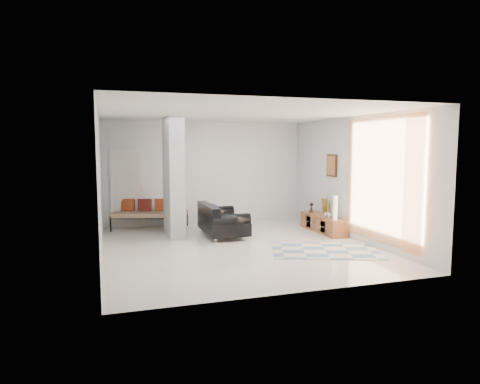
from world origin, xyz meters
name	(u,v)px	position (x,y,z in m)	size (l,w,h in m)	color
floor	(238,247)	(0.00, 0.00, 0.00)	(6.00, 6.00, 0.00)	white
ceiling	(238,113)	(0.00, 0.00, 2.80)	(6.00, 6.00, 0.00)	white
wall_back	(205,173)	(0.00, 3.00, 1.40)	(6.00, 6.00, 0.00)	silver
wall_front	(301,198)	(0.00, -3.00, 1.40)	(6.00, 6.00, 0.00)	silver
wall_left	(100,185)	(-2.75, 0.00, 1.40)	(6.00, 6.00, 0.00)	silver
wall_right	(353,178)	(2.75, 0.00, 1.40)	(6.00, 6.00, 0.00)	silver
partition_column	(174,177)	(-1.10, 1.60, 1.40)	(0.35, 1.20, 2.80)	#ADB1B5
hallway_door	(127,189)	(-2.10, 2.96, 1.02)	(0.85, 0.06, 2.04)	silver
curtain	(381,180)	(2.67, -1.15, 1.45)	(2.55, 2.55, 0.00)	#FF9343
wall_art	(332,166)	(2.72, 0.90, 1.65)	(0.04, 0.45, 0.55)	#33200E
media_console	(323,223)	(2.52, 0.90, 0.21)	(0.45, 1.71, 0.80)	brown
loveseat	(221,221)	(-0.06, 1.20, 0.36)	(0.93, 1.57, 0.76)	silver
daybed	(149,213)	(-1.58, 2.63, 0.41)	(2.01, 1.25, 0.77)	black
area_rug	(325,250)	(1.60, -0.87, 0.01)	(2.14, 1.43, 0.01)	beige
cylinder_lamp	(335,208)	(2.50, 0.31, 0.69)	(0.10, 0.10, 0.57)	white
bronze_figurine	(311,208)	(2.47, 1.46, 0.52)	(0.12, 0.12, 0.25)	black
vase	(327,214)	(2.47, 0.62, 0.49)	(0.17, 0.17, 0.18)	silver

